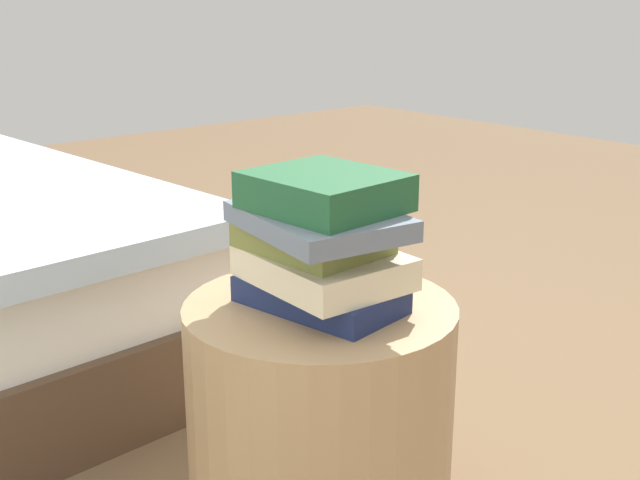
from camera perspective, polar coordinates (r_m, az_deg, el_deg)
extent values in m
cylinder|color=tan|center=(1.48, 0.00, -12.43)|extent=(0.46, 0.46, 0.44)
cube|color=#19234C|center=(1.37, -0.01, -3.77)|extent=(0.28, 0.19, 0.04)
cube|color=beige|center=(1.36, 0.34, -1.84)|extent=(0.27, 0.22, 0.05)
cube|color=olive|center=(1.36, -0.51, 0.11)|extent=(0.23, 0.18, 0.04)
cube|color=slate|center=(1.32, -0.08, 1.34)|extent=(0.30, 0.24, 0.03)
cube|color=#1E512D|center=(1.32, 0.46, 3.40)|extent=(0.23, 0.21, 0.06)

